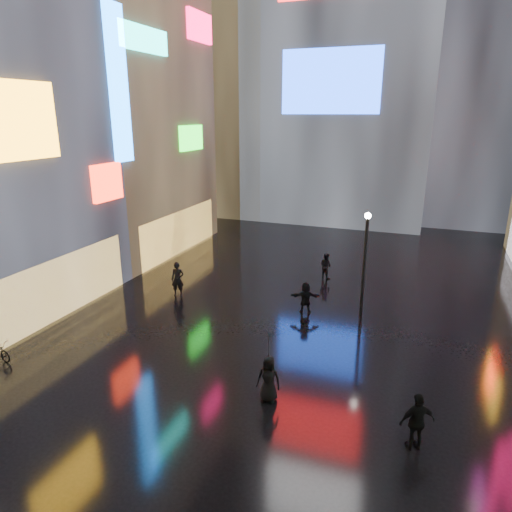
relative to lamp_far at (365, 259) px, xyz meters
The scene contains 11 objects.
ground 4.03m from the lamp_far, 169.27° to the left, with size 140.00×140.00×0.00m, color black.
building_left_far 21.36m from the lamp_far, 160.78° to the left, with size 10.28×12.00×22.00m.
tower_flank_right 30.66m from the lamp_far, 76.65° to the left, with size 12.00×12.00×34.00m, color black.
tower_flank_left 29.78m from the lamp_far, 126.58° to the left, with size 10.00×10.00×26.00m, color black.
lamp_far is the anchor object (origin of this frame).
pedestrian_3 9.53m from the lamp_far, 72.06° to the right, with size 1.08×0.45×1.84m, color black.
pedestrian_4 8.65m from the lamp_far, 103.78° to the right, with size 0.82×0.54×1.68m, color black.
pedestrian_5 3.48m from the lamp_far, 167.75° to the right, with size 1.48×0.47×1.59m, color black.
pedestrian_6 9.99m from the lamp_far, behind, with size 0.69×0.45×1.90m, color black.
pedestrian_7 5.97m from the lamp_far, 120.53° to the left, with size 0.75×0.58×1.54m, color black.
umbrella_2 8.42m from the lamp_far, 103.78° to the right, with size 1.05×1.07×0.96m, color black.
Camera 1 is at (5.13, -1.63, 9.56)m, focal length 32.00 mm.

